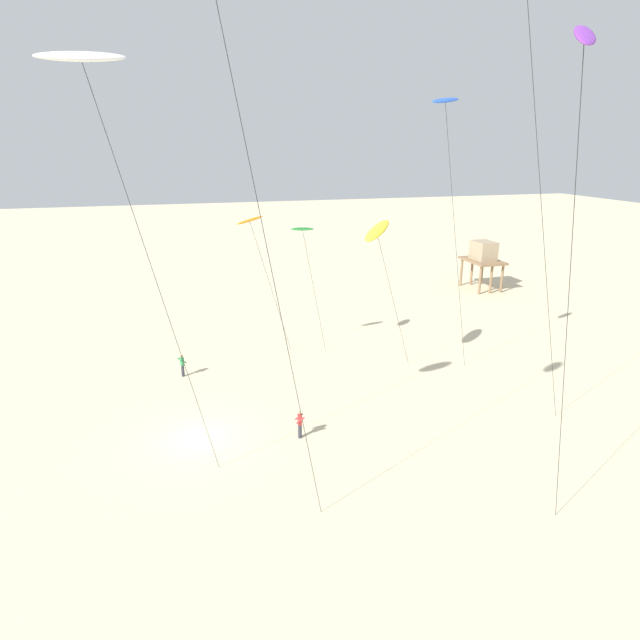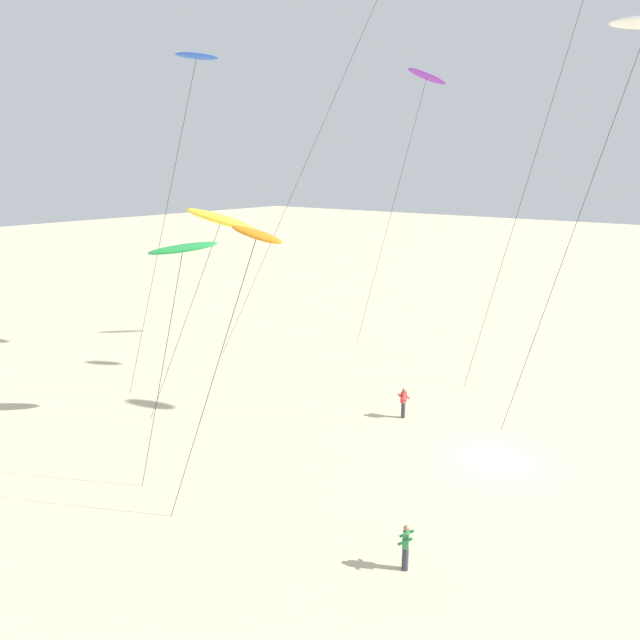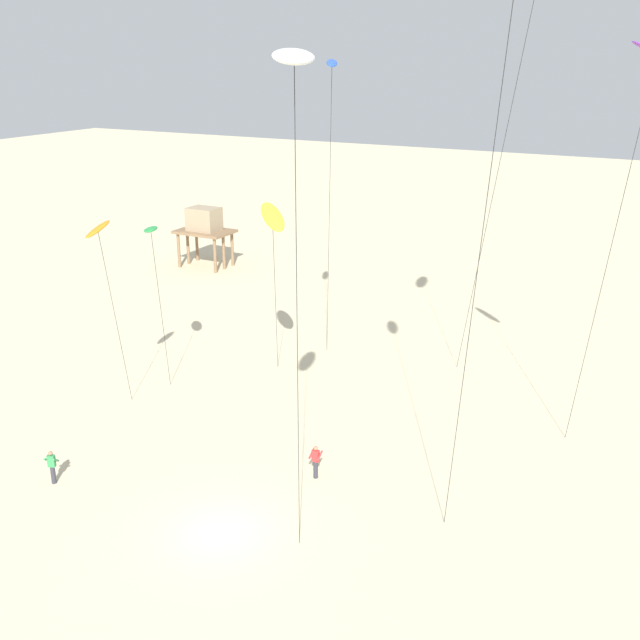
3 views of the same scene
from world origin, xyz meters
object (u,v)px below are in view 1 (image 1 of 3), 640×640
Objects in this scene: kite_purple at (584,45)px; kite_flyer_nearest at (300,424)px; kite_green at (303,230)px; stilt_house at (483,255)px; kite_orange at (250,222)px; kite_flyer_middle at (182,365)px; kite_blue at (446,106)px; kite_yellow at (377,231)px; kite_white at (82,61)px.

kite_flyer_nearest is at bearing -153.98° from kite_purple.
kite_green reaches higher than stilt_house.
kite_orange is 0.58× the size of kite_purple.
kite_blue is at bearing 69.25° from kite_flyer_middle.
kite_blue is 0.96× the size of kite_purple.
kite_purple is (23.40, 6.39, 7.93)m from kite_orange.
kite_yellow is 16.72m from kite_flyer_middle.
kite_purple is at bearing 61.49° from kite_white.
kite_green is (0.03, 3.79, -0.69)m from kite_orange.
stilt_house reaches higher than kite_flyer_nearest.
kite_white reaches higher than kite_green.
kite_green is at bearing -135.64° from kite_blue.
kite_purple reaches higher than kite_white.
kite_orange is 0.60× the size of kite_blue.
kite_green is 6.26× the size of kite_flyer_middle.
kite_green is at bearing -173.66° from kite_purple.
kite_flyer_nearest and kite_flyer_middle have the same top height.
kite_yellow is 1.01× the size of kite_orange.
kite_green is at bearing 142.82° from kite_white.
kite_white reaches higher than kite_yellow.
kite_yellow is 20.25m from kite_white.
kite_yellow is at bearing 71.50° from kite_flyer_middle.
kite_flyer_nearest is 0.30× the size of stilt_house.
kite_purple is at bearing 15.26° from kite_orange.
kite_white is 23.15m from kite_flyer_middle.
kite_purple is at bearing -30.11° from stilt_house.
kite_orange is at bearing -62.51° from stilt_house.
kite_white reaches higher than kite_blue.
kite_blue is (-8.39, 18.79, -0.67)m from kite_white.
stilt_house is (-14.90, 24.79, -6.05)m from kite_green.
kite_flyer_nearest is at bearing 29.97° from kite_flyer_middle.
kite_flyer_middle is (1.00, -9.26, -9.13)m from kite_green.
kite_orange reaches higher than kite_flyer_middle.
kite_orange is 25.52m from kite_purple.
stilt_house is at bearing 121.01° from kite_green.
kite_white is at bearing -50.23° from stilt_house.
kite_purple is (7.82, 14.39, -0.08)m from kite_white.
kite_white is 3.47× the size of stilt_house.
stilt_house is at bearing 117.49° from kite_orange.
stilt_house is at bearing 149.89° from kite_purple.
kite_yellow is 6.78× the size of kite_flyer_middle.
kite_blue reaches higher than kite_flyer_middle.
kite_purple is at bearing 27.92° from kite_flyer_middle.
kite_white is 11.51× the size of kite_flyer_middle.
kite_purple reaches higher than stilt_house.
kite_white is 20.59m from kite_blue.
kite_purple reaches higher than kite_orange.
kite_blue reaches higher than kite_yellow.
kite_yellow reaches higher than kite_flyer_middle.
kite_flyer_middle is (1.03, -5.47, -9.82)m from kite_orange.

